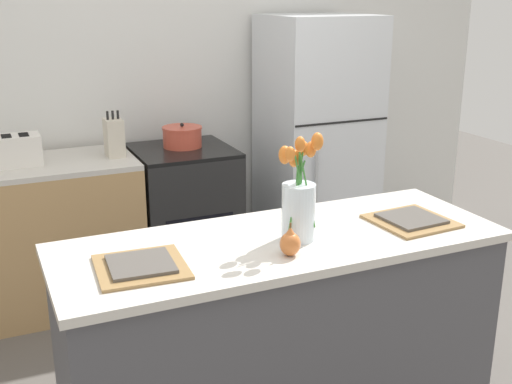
{
  "coord_description": "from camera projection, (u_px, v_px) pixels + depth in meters",
  "views": [
    {
      "loc": [
        -1.05,
        -2.12,
        1.84
      ],
      "look_at": [
        0.0,
        0.25,
        1.02
      ],
      "focal_mm": 45.0,
      "sensor_mm": 36.0,
      "label": 1
    }
  ],
  "objects": [
    {
      "name": "flower_vase",
      "position": [
        299.0,
        202.0,
        2.48
      ],
      "size": [
        0.15,
        0.14,
        0.44
      ],
      "color": "silver",
      "rests_on": "kitchen_island"
    },
    {
      "name": "cooking_pot",
      "position": [
        182.0,
        137.0,
        3.99
      ],
      "size": [
        0.25,
        0.25,
        0.15
      ],
      "color": "#CC4C38",
      "rests_on": "stove_range"
    },
    {
      "name": "knife_block",
      "position": [
        114.0,
        138.0,
        3.76
      ],
      "size": [
        0.1,
        0.14,
        0.27
      ],
      "color": "beige",
      "rests_on": "back_counter"
    },
    {
      "name": "stove_range",
      "position": [
        185.0,
        217.0,
        4.11
      ],
      "size": [
        0.6,
        0.61,
        0.9
      ],
      "color": "black",
      "rests_on": "ground_plane"
    },
    {
      "name": "plate_setting_right",
      "position": [
        411.0,
        220.0,
        2.71
      ],
      "size": [
        0.33,
        0.33,
        0.02
      ],
      "color": "olive",
      "rests_on": "kitchen_island"
    },
    {
      "name": "plate_setting_left",
      "position": [
        141.0,
        266.0,
        2.26
      ],
      "size": [
        0.33,
        0.33,
        0.02
      ],
      "color": "olive",
      "rests_on": "kitchen_island"
    },
    {
      "name": "pear_figurine",
      "position": [
        290.0,
        243.0,
        2.36
      ],
      "size": [
        0.08,
        0.08,
        0.13
      ],
      "color": "#C66B33",
      "rests_on": "kitchen_island"
    },
    {
      "name": "back_wall",
      "position": [
        146.0,
        69.0,
        4.15
      ],
      "size": [
        5.2,
        0.08,
        2.7
      ],
      "color": "silver",
      "rests_on": "ground_plane"
    },
    {
      "name": "toaster",
      "position": [
        17.0,
        150.0,
        3.57
      ],
      "size": [
        0.28,
        0.18,
        0.17
      ],
      "color": "silver",
      "rests_on": "back_counter"
    },
    {
      "name": "refrigerator",
      "position": [
        317.0,
        143.0,
        4.36
      ],
      "size": [
        0.68,
        0.67,
        1.69
      ],
      "color": "silver",
      "rests_on": "ground_plane"
    },
    {
      "name": "kitchen_island",
      "position": [
        280.0,
        338.0,
        2.67
      ],
      "size": [
        1.8,
        0.66,
        0.9
      ],
      "color": "#4C4C51",
      "rests_on": "ground_plane"
    }
  ]
}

